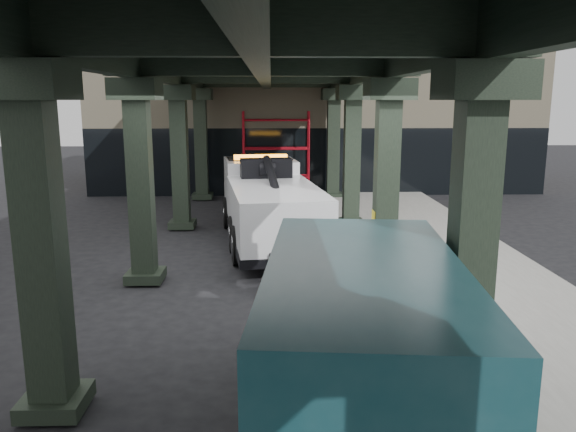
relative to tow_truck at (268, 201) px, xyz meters
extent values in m
plane|color=black|center=(0.35, -5.90, -1.37)|extent=(90.00, 90.00, 0.00)
cube|color=gray|center=(4.85, -3.90, -1.29)|extent=(5.00, 40.00, 0.15)
cube|color=silver|center=(2.05, -3.90, -1.36)|extent=(0.12, 38.00, 0.01)
cube|color=black|center=(2.95, -9.90, 1.13)|extent=(0.55, 0.55, 5.00)
cube|color=black|center=(2.95, -9.90, 3.38)|extent=(1.10, 1.10, 0.50)
cube|color=black|center=(2.95, -9.90, -1.19)|extent=(0.90, 0.90, 0.24)
cube|color=black|center=(2.95, -3.90, 1.13)|extent=(0.55, 0.55, 5.00)
cube|color=black|center=(2.95, -3.90, 3.38)|extent=(1.10, 1.10, 0.50)
cube|color=black|center=(2.95, -3.90, -1.19)|extent=(0.90, 0.90, 0.24)
cube|color=black|center=(2.95, 2.10, 1.13)|extent=(0.55, 0.55, 5.00)
cube|color=black|center=(2.95, 2.10, 3.38)|extent=(1.10, 1.10, 0.50)
cube|color=black|center=(2.95, 2.10, -1.19)|extent=(0.90, 0.90, 0.24)
cube|color=black|center=(2.95, 8.10, 1.13)|extent=(0.55, 0.55, 5.00)
cube|color=black|center=(2.95, 8.10, 3.38)|extent=(1.10, 1.10, 0.50)
cube|color=black|center=(2.95, 8.10, -1.19)|extent=(0.90, 0.90, 0.24)
cube|color=black|center=(-3.05, -9.90, 1.13)|extent=(0.55, 0.55, 5.00)
cube|color=black|center=(-3.05, -9.90, 3.38)|extent=(1.10, 1.10, 0.50)
cube|color=black|center=(-3.05, -9.90, -1.19)|extent=(0.90, 0.90, 0.24)
cube|color=black|center=(-3.05, -3.90, 1.13)|extent=(0.55, 0.55, 5.00)
cube|color=black|center=(-3.05, -3.90, 3.38)|extent=(1.10, 1.10, 0.50)
cube|color=black|center=(-3.05, -3.90, -1.19)|extent=(0.90, 0.90, 0.24)
cube|color=black|center=(-3.05, 2.10, 1.13)|extent=(0.55, 0.55, 5.00)
cube|color=black|center=(-3.05, 2.10, 3.38)|extent=(1.10, 1.10, 0.50)
cube|color=black|center=(-3.05, 2.10, -1.19)|extent=(0.90, 0.90, 0.24)
cube|color=black|center=(-3.05, 8.10, 1.13)|extent=(0.55, 0.55, 5.00)
cube|color=black|center=(-3.05, 8.10, 3.38)|extent=(1.10, 1.10, 0.50)
cube|color=black|center=(-3.05, 8.10, -1.19)|extent=(0.90, 0.90, 0.24)
cube|color=black|center=(2.95, -3.90, 4.18)|extent=(0.35, 32.00, 1.10)
cube|color=black|center=(-3.05, -3.90, 4.18)|extent=(0.35, 32.00, 1.10)
cube|color=black|center=(-0.05, -3.90, 4.18)|extent=(0.35, 32.00, 1.10)
cube|color=black|center=(-0.05, -3.90, 4.88)|extent=(7.40, 32.00, 0.30)
cube|color=#C6B793|center=(2.35, 14.10, 2.63)|extent=(22.00, 10.00, 8.00)
cylinder|color=#B50E1C|center=(-1.15, 9.00, 0.63)|extent=(0.08, 0.08, 4.00)
cylinder|color=#B50E1C|center=(-1.15, 8.20, 0.63)|extent=(0.08, 0.08, 4.00)
cylinder|color=#B50E1C|center=(1.85, 9.00, 0.63)|extent=(0.08, 0.08, 4.00)
cylinder|color=#B50E1C|center=(1.85, 8.20, 0.63)|extent=(0.08, 0.08, 4.00)
cylinder|color=#B50E1C|center=(0.35, 9.00, -0.37)|extent=(3.00, 0.08, 0.08)
cylinder|color=#B50E1C|center=(0.35, 9.00, 0.93)|extent=(3.00, 0.08, 0.08)
cylinder|color=#B50E1C|center=(0.35, 9.00, 2.23)|extent=(3.00, 0.08, 0.08)
cube|color=black|center=(0.07, -0.52, -0.66)|extent=(2.02, 7.65, 0.25)
cube|color=white|center=(-0.27, 2.03, 0.20)|extent=(2.68, 2.72, 1.82)
cube|color=white|center=(-0.42, 3.09, -0.30)|extent=(2.45, 1.02, 0.91)
cube|color=black|center=(-0.31, 2.28, 0.71)|extent=(2.38, 1.60, 0.86)
cube|color=white|center=(0.23, -1.67, 0.00)|extent=(3.08, 5.34, 1.42)
cube|color=orange|center=(-0.25, 1.83, 1.21)|extent=(1.84, 0.52, 0.16)
cube|color=black|center=(-0.04, 0.33, 1.01)|extent=(1.68, 0.82, 0.61)
cylinder|color=black|center=(0.20, -1.47, 0.76)|extent=(0.71, 3.54, 1.36)
cube|color=black|center=(0.57, -4.23, -1.01)|extent=(0.49, 1.44, 0.18)
cube|color=black|center=(0.67, -4.93, -1.06)|extent=(1.64, 0.47, 0.18)
cylinder|color=black|center=(-1.42, 2.19, -0.81)|extent=(0.50, 1.15, 1.11)
cylinder|color=silver|center=(-1.42, 2.19, -0.81)|extent=(0.47, 0.66, 0.61)
cylinder|color=black|center=(0.79, 2.48, -0.81)|extent=(0.50, 1.15, 1.11)
cylinder|color=silver|center=(0.79, 2.48, -0.81)|extent=(0.47, 0.66, 0.61)
cylinder|color=black|center=(-0.97, -1.12, -0.81)|extent=(0.50, 1.15, 1.11)
cylinder|color=silver|center=(-0.97, -1.12, -0.81)|extent=(0.47, 0.66, 0.61)
cylinder|color=black|center=(1.23, -0.82, -0.81)|extent=(0.50, 1.15, 1.11)
cylinder|color=silver|center=(1.23, -0.82, -0.81)|extent=(0.47, 0.66, 0.61)
cylinder|color=black|center=(-0.80, -2.42, -0.81)|extent=(0.50, 1.15, 1.11)
cylinder|color=silver|center=(-0.80, -2.42, -0.81)|extent=(0.47, 0.66, 0.61)
cylinder|color=black|center=(1.41, -2.13, -0.81)|extent=(0.50, 1.15, 1.11)
cylinder|color=silver|center=(1.41, -2.13, -0.81)|extent=(0.47, 0.66, 0.61)
cube|color=#133D45|center=(1.53, -7.97, -0.31)|extent=(2.39, 1.43, 1.00)
cube|color=#133D45|center=(1.25, -11.02, 0.14)|extent=(2.79, 5.20, 2.17)
cube|color=olive|center=(1.29, -10.58, -0.75)|extent=(2.95, 6.43, 0.39)
cube|color=black|center=(1.49, -8.41, 0.58)|extent=(2.21, 0.68, 0.93)
cube|color=black|center=(1.28, -10.69, 0.69)|extent=(2.73, 4.21, 0.61)
cube|color=silver|center=(1.59, -7.38, -0.75)|extent=(2.23, 0.34, 0.33)
cylinder|color=black|center=(0.42, -7.92, -0.90)|extent=(0.40, 0.96, 0.93)
cylinder|color=silver|center=(0.42, -7.92, -0.90)|extent=(0.40, 0.55, 0.51)
cylinder|color=black|center=(2.63, -8.13, -0.90)|extent=(0.40, 0.96, 0.93)
cylinder|color=silver|center=(2.63, -8.13, -0.90)|extent=(0.40, 0.55, 0.51)
camera|label=1|loc=(0.13, -17.49, 3.13)|focal=35.00mm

